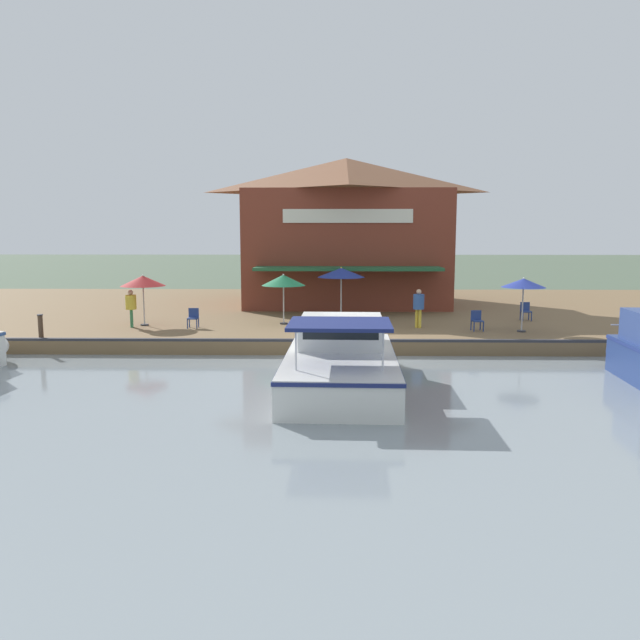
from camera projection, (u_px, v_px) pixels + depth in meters
The scene contains 16 objects.
ground_plane at pixel (356, 358), 23.60m from camera, with size 220.00×220.00×0.00m, color #4C5B47.
quay_deck at pixel (349, 313), 34.45m from camera, with size 22.00×56.00×0.60m, color brown.
quay_edge_fender at pixel (357, 340), 23.61m from camera, with size 0.20×50.40×0.10m, color #2D2D33.
waterfront_restaurant at pixel (346, 230), 36.01m from camera, with size 10.20×11.65×8.30m.
patio_umbrella_mid_patio_right at pixel (283, 280), 27.88m from camera, with size 1.96×1.96×2.27m.
patio_umbrella_back_row at pixel (524, 283), 25.69m from camera, with size 1.80×1.80×2.27m.
patio_umbrella_mid_patio_left at pixel (143, 281), 27.47m from camera, with size 1.95×1.95×2.26m.
patio_umbrella_near_quay_edge at pixel (341, 273), 29.08m from camera, with size 2.21×2.21×2.51m.
cafe_chair_under_first_umbrella at pixel (526, 310), 29.29m from camera, with size 0.44×0.44×0.85m.
cafe_chair_beside_entrance at pixel (477, 319), 26.20m from camera, with size 0.48×0.48×0.85m.
cafe_chair_mid_patio at pixel (193, 317), 26.99m from camera, with size 0.45×0.45×0.85m.
person_mid_patio at pixel (419, 304), 26.93m from camera, with size 0.47×0.47×1.68m.
person_near_entrance at pixel (131, 304), 27.06m from camera, with size 0.46×0.46×1.63m.
motorboat_mid_row at pixel (341, 358), 19.52m from camera, with size 8.70×3.47×2.23m.
mooring_post at pixel (41, 327), 24.04m from camera, with size 0.22×0.22×0.98m.
tree_upstream_bank at pixel (301, 213), 40.46m from camera, with size 5.21×4.97×7.98m.
Camera 1 is at (23.20, -0.92, 4.71)m, focal length 35.00 mm.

